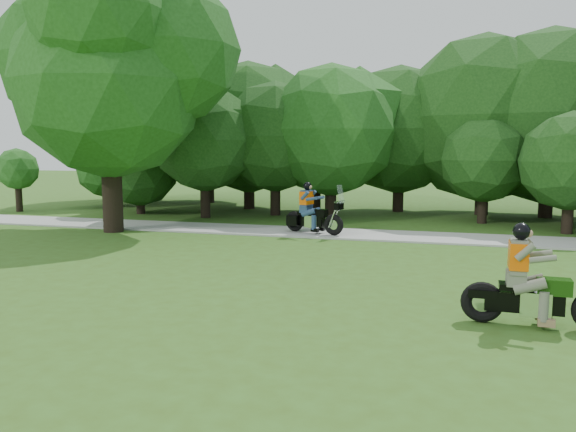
# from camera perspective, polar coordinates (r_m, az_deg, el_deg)

# --- Properties ---
(ground) EXTENTS (100.00, 100.00, 0.00)m
(ground) POSITION_cam_1_polar(r_m,az_deg,el_deg) (10.79, 12.20, -8.80)
(ground) COLOR #355317
(ground) RESTS_ON ground
(walkway) EXTENTS (60.00, 2.20, 0.06)m
(walkway) POSITION_cam_1_polar(r_m,az_deg,el_deg) (18.61, 13.83, -2.11)
(walkway) COLOR #999994
(walkway) RESTS_ON ground
(tree_line) EXTENTS (39.78, 11.66, 7.77)m
(tree_line) POSITION_cam_1_polar(r_m,az_deg,el_deg) (25.00, 14.59, 8.50)
(tree_line) COLOR black
(tree_line) RESTS_ON ground
(big_tree_west) EXTENTS (8.64, 6.56, 9.96)m
(big_tree_west) POSITION_cam_1_polar(r_m,az_deg,el_deg) (20.72, -17.42, 14.58)
(big_tree_west) COLOR black
(big_tree_west) RESTS_ON ground
(chopper_motorcycle) EXTENTS (2.38, 0.63, 1.70)m
(chopper_motorcycle) POSITION_cam_1_polar(r_m,az_deg,el_deg) (9.97, 23.37, -6.81)
(chopper_motorcycle) COLOR black
(chopper_motorcycle) RESTS_ON ground
(touring_motorcycle) EXTENTS (2.18, 1.19, 1.71)m
(touring_motorcycle) POSITION_cam_1_polar(r_m,az_deg,el_deg) (18.72, 2.28, 0.15)
(touring_motorcycle) COLOR black
(touring_motorcycle) RESTS_ON walkway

